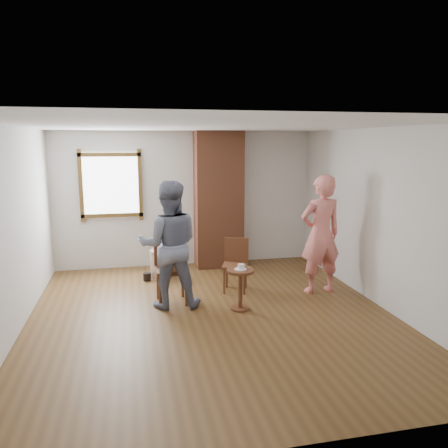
{
  "coord_description": "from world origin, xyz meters",
  "views": [
    {
      "loc": [
        -1.05,
        -5.65,
        2.39
      ],
      "look_at": [
        0.34,
        0.8,
        1.15
      ],
      "focal_mm": 35.0,
      "sensor_mm": 36.0,
      "label": 1
    }
  ],
  "objects_px": {
    "stoneware_crock": "(161,264)",
    "side_table": "(240,283)",
    "man": "(169,245)",
    "person_pink": "(321,235)",
    "dining_chair_left": "(171,264)",
    "dining_chair_right": "(236,262)"
  },
  "relations": [
    {
      "from": "man",
      "to": "person_pink",
      "type": "distance_m",
      "value": 2.41
    },
    {
      "from": "dining_chair_left",
      "to": "side_table",
      "type": "height_order",
      "value": "dining_chair_left"
    },
    {
      "from": "man",
      "to": "dining_chair_left",
      "type": "bearing_deg",
      "value": -93.71
    },
    {
      "from": "stoneware_crock",
      "to": "dining_chair_right",
      "type": "distance_m",
      "value": 1.49
    },
    {
      "from": "stoneware_crock",
      "to": "dining_chair_left",
      "type": "height_order",
      "value": "dining_chair_left"
    },
    {
      "from": "side_table",
      "to": "person_pink",
      "type": "relative_size",
      "value": 0.32
    },
    {
      "from": "dining_chair_right",
      "to": "man",
      "type": "xyz_separation_m",
      "value": [
        -1.12,
        -0.51,
        0.46
      ]
    },
    {
      "from": "dining_chair_left",
      "to": "person_pink",
      "type": "distance_m",
      "value": 2.4
    },
    {
      "from": "side_table",
      "to": "man",
      "type": "distance_m",
      "value": 1.16
    },
    {
      "from": "dining_chair_right",
      "to": "side_table",
      "type": "xyz_separation_m",
      "value": [
        -0.14,
        -0.86,
        -0.07
      ]
    },
    {
      "from": "side_table",
      "to": "dining_chair_right",
      "type": "bearing_deg",
      "value": 80.7
    },
    {
      "from": "stoneware_crock",
      "to": "side_table",
      "type": "bearing_deg",
      "value": -60.43
    },
    {
      "from": "stoneware_crock",
      "to": "man",
      "type": "bearing_deg",
      "value": -88.72
    },
    {
      "from": "dining_chair_left",
      "to": "dining_chair_right",
      "type": "distance_m",
      "value": 1.12
    },
    {
      "from": "person_pink",
      "to": "side_table",
      "type": "bearing_deg",
      "value": 12.6
    },
    {
      "from": "dining_chair_right",
      "to": "side_table",
      "type": "distance_m",
      "value": 0.87
    },
    {
      "from": "stoneware_crock",
      "to": "side_table",
      "type": "distance_m",
      "value": 2.05
    },
    {
      "from": "side_table",
      "to": "man",
      "type": "height_order",
      "value": "man"
    },
    {
      "from": "dining_chair_left",
      "to": "man",
      "type": "relative_size",
      "value": 0.55
    },
    {
      "from": "stoneware_crock",
      "to": "side_table",
      "type": "height_order",
      "value": "side_table"
    },
    {
      "from": "stoneware_crock",
      "to": "dining_chair_left",
      "type": "bearing_deg",
      "value": -86.77
    },
    {
      "from": "dining_chair_left",
      "to": "side_table",
      "type": "relative_size",
      "value": 1.69
    }
  ]
}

